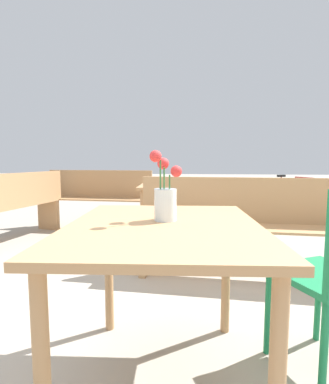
{
  "coord_description": "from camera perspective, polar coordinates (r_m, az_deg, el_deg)",
  "views": [
    {
      "loc": [
        0.12,
        -1.23,
        1.0
      ],
      "look_at": [
        -0.0,
        0.07,
        0.86
      ],
      "focal_mm": 28.0,
      "sensor_mm": 36.0,
      "label": 1
    }
  ],
  "objects": [
    {
      "name": "table_front",
      "position": [
        1.29,
        -0.12,
        -10.3
      ],
      "size": [
        0.86,
        1.04,
        0.73
      ],
      "color": "tan",
      "rests_on": "ground_plane"
    },
    {
      "name": "flower_vase",
      "position": [
        1.32,
        0.01,
        -1.37
      ],
      "size": [
        0.14,
        0.14,
        0.31
      ],
      "color": "silver",
      "rests_on": "table_front"
    },
    {
      "name": "bench_near",
      "position": [
        2.69,
        16.68,
        -5.39
      ],
      "size": [
        2.01,
        0.5,
        0.85
      ],
      "color": "tan",
      "rests_on": "ground_plane"
    },
    {
      "name": "bench_middle",
      "position": [
        4.05,
        -26.56,
        -2.28
      ],
      "size": [
        0.65,
        1.54,
        0.85
      ],
      "color": "tan",
      "rests_on": "ground_plane"
    },
    {
      "name": "bench_far",
      "position": [
        4.53,
        -12.57,
        -0.88
      ],
      "size": [
        1.62,
        0.47,
        0.85
      ],
      "color": "tan",
      "rests_on": "ground_plane"
    },
    {
      "name": "table_back",
      "position": [
        3.51,
        2.41,
        -0.24
      ],
      "size": [
        0.9,
        0.88,
        0.72
      ],
      "color": "tan",
      "rests_on": "ground_plane"
    },
    {
      "name": "bicycle",
      "position": [
        6.16,
        22.35,
        -0.6
      ],
      "size": [
        1.39,
        0.76,
        0.73
      ],
      "color": "black",
      "rests_on": "ground_plane"
    }
  ]
}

